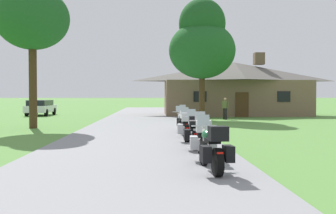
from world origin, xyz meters
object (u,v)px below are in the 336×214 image
motorcycle_orange_farthest_in_row (184,120)px  tree_left_near (32,10)px  tree_by_lodge_front (202,43)px  motorcycle_green_nearest_to_camera (213,149)px  motorcycle_black_fourth_in_row (186,127)px  motorcycle_white_third_in_row (194,132)px  parked_white_suv_far_left (41,107)px  bystander_olive_shirt_near_lodge (225,107)px  motorcycle_red_second_in_row (202,139)px  motorcycle_silver_fifth_in_row (183,123)px

motorcycle_orange_farthest_in_row → tree_left_near: 10.59m
tree_left_near → tree_by_lodge_front: 12.96m
motorcycle_green_nearest_to_camera → motorcycle_black_fourth_in_row: bearing=85.6°
motorcycle_white_third_in_row → motorcycle_orange_farthest_in_row: same height
motorcycle_green_nearest_to_camera → motorcycle_white_third_in_row: same height
motorcycle_black_fourth_in_row → motorcycle_green_nearest_to_camera: bearing=-88.1°
motorcycle_orange_farthest_in_row → parked_white_suv_far_left: 20.99m
motorcycle_white_third_in_row → tree_left_near: size_ratio=0.22×
parked_white_suv_far_left → motorcycle_black_fourth_in_row: bearing=-61.8°
motorcycle_orange_farthest_in_row → parked_white_suv_far_left: bearing=125.4°
bystander_olive_shirt_near_lodge → tree_left_near: tree_left_near is taller
motorcycle_black_fourth_in_row → tree_by_lodge_front: (2.41, 14.71, 5.21)m
motorcycle_green_nearest_to_camera → motorcycle_orange_farthest_in_row: (0.16, 10.91, 0.00)m
motorcycle_red_second_in_row → motorcycle_black_fourth_in_row: (-0.08, 4.58, 0.00)m
motorcycle_silver_fifth_in_row → motorcycle_green_nearest_to_camera: bearing=-95.5°
motorcycle_green_nearest_to_camera → bystander_olive_shirt_near_lodge: bystander_olive_shirt_near_lodge is taller
motorcycle_white_third_in_row → motorcycle_silver_fifth_in_row: 4.48m
tree_by_lodge_front → bystander_olive_shirt_near_lodge: bearing=0.4°
motorcycle_red_second_in_row → motorcycle_orange_farthest_in_row: (0.14, 8.80, 0.00)m
motorcycle_green_nearest_to_camera → parked_white_suv_far_left: bearing=107.4°
motorcycle_green_nearest_to_camera → motorcycle_silver_fifth_in_row: (-0.04, 8.80, 0.01)m
motorcycle_green_nearest_to_camera → motorcycle_orange_farthest_in_row: bearing=84.3°
bystander_olive_shirt_near_lodge → parked_white_suv_far_left: 17.16m
motorcycle_white_third_in_row → bystander_olive_shirt_near_lodge: (4.11, 17.09, 0.32)m
motorcycle_green_nearest_to_camera → tree_by_lodge_front: (2.35, 21.40, 5.21)m
bystander_olive_shirt_near_lodge → tree_by_lodge_front: bearing=35.4°
tree_left_near → parked_white_suv_far_left: size_ratio=2.03×
motorcycle_orange_farthest_in_row → motorcycle_black_fourth_in_row: bearing=-91.8°
bystander_olive_shirt_near_lodge → tree_by_lodge_front: 5.20m
bystander_olive_shirt_near_lodge → tree_left_near: 15.48m
motorcycle_green_nearest_to_camera → bystander_olive_shirt_near_lodge: size_ratio=1.25×
motorcycle_orange_farthest_in_row → tree_by_lodge_front: 11.92m
motorcycle_green_nearest_to_camera → parked_white_suv_far_left: parked_white_suv_far_left is taller
motorcycle_white_third_in_row → parked_white_suv_far_left: 26.63m
motorcycle_orange_farthest_in_row → motorcycle_white_third_in_row: bearing=-90.1°
motorcycle_red_second_in_row → motorcycle_orange_farthest_in_row: same height
motorcycle_black_fourth_in_row → motorcycle_silver_fifth_in_row: 2.12m
tree_by_lodge_front → parked_white_suv_far_left: bearing=153.8°
motorcycle_red_second_in_row → bystander_olive_shirt_near_lodge: (4.10, 19.30, 0.32)m
tree_by_lodge_front → motorcycle_green_nearest_to_camera: bearing=-96.3°
motorcycle_white_third_in_row → bystander_olive_shirt_near_lodge: bystander_olive_shirt_near_lodge is taller
tree_by_lodge_front → parked_white_suv_far_left: (-13.96, 6.88, -5.05)m
motorcycle_white_third_in_row → motorcycle_black_fourth_in_row: size_ratio=1.00×
motorcycle_green_nearest_to_camera → motorcycle_red_second_in_row: bearing=84.7°
motorcycle_white_third_in_row → bystander_olive_shirt_near_lodge: 17.58m
motorcycle_red_second_in_row → parked_white_suv_far_left: 28.64m
parked_white_suv_far_left → motorcycle_silver_fifth_in_row: bearing=-59.2°
motorcycle_red_second_in_row → motorcycle_black_fourth_in_row: 4.58m
motorcycle_green_nearest_to_camera → motorcycle_black_fourth_in_row: (-0.06, 6.69, 0.00)m
motorcycle_green_nearest_to_camera → motorcycle_red_second_in_row: size_ratio=1.00×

